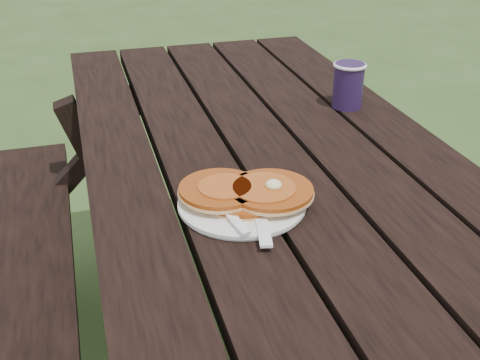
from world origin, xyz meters
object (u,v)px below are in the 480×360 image
object	(u,v)px
pancake_stack	(247,192)
coffee_cup	(349,83)
picnic_table	(274,313)
plate	(242,204)

from	to	relation	value
pancake_stack	coffee_cup	size ratio (longest dim) A/B	2.10
picnic_table	plate	world-z (taller)	plate
pancake_stack	coffee_cup	xyz separation A→B (m)	(0.37, 0.38, 0.04)
picnic_table	coffee_cup	bearing A→B (deg)	43.59
plate	pancake_stack	distance (m)	0.02
pancake_stack	plate	bearing A→B (deg)	-152.30
picnic_table	pancake_stack	distance (m)	0.44
plate	pancake_stack	bearing A→B (deg)	27.70
plate	pancake_stack	size ratio (longest dim) A/B	0.95
plate	pancake_stack	xyz separation A→B (m)	(0.01, 0.01, 0.02)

